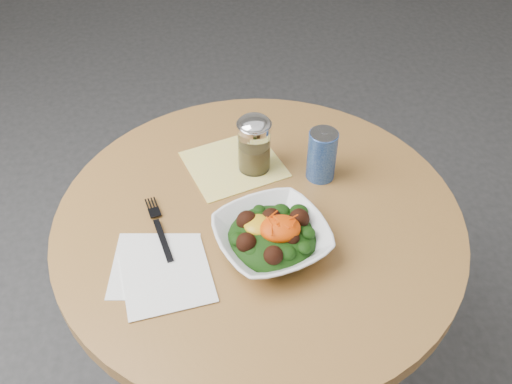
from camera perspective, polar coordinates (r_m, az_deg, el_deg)
ground at (r=1.87m, az=0.20°, el=-18.53°), size 6.00×6.00×0.00m
table at (r=1.40m, az=0.25°, el=-7.97°), size 0.90×0.90×0.75m
cloth_napkin at (r=1.38m, az=-2.22°, el=2.78°), size 0.26×0.25×0.00m
paper_napkins at (r=1.17m, az=-9.49°, el=-7.80°), size 0.22×0.23×0.00m
salad_bowl at (r=1.17m, az=1.60°, el=-4.50°), size 0.28×0.28×0.08m
fork at (r=1.24m, az=-9.71°, el=-3.39°), size 0.06×0.19×0.00m
spice_shaker at (r=1.33m, az=-0.19°, el=4.78°), size 0.08×0.08×0.14m
beverage_can at (r=1.32m, az=6.60°, el=3.71°), size 0.07×0.07×0.13m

